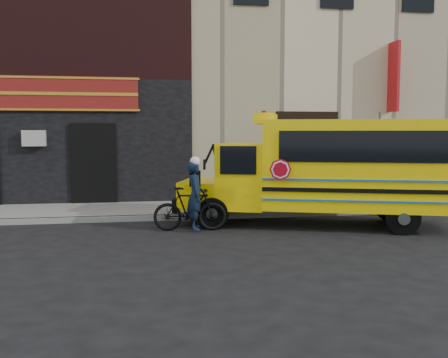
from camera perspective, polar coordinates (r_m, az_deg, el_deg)
ground at (r=11.57m, az=-0.94°, el=-6.79°), size 120.00×120.00×0.00m
curb at (r=14.09m, az=-2.49°, el=-4.29°), size 40.00×0.20×0.15m
sidewalk at (r=15.56m, az=-3.14°, el=-3.38°), size 40.00×3.00×0.15m
building at (r=22.02m, az=-5.19°, el=14.98°), size 20.00×10.70×12.00m
school_bus at (r=13.26m, az=11.61°, el=1.25°), size 7.22×4.21×2.92m
sign_pole at (r=15.20m, az=17.27°, el=2.23°), size 0.12×0.25×3.02m
bicycle at (r=12.39m, az=-3.92°, el=-3.44°), size 1.85×0.68×1.09m
cyclist at (r=12.29m, az=-3.30°, el=-2.09°), size 0.45×0.64×1.69m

